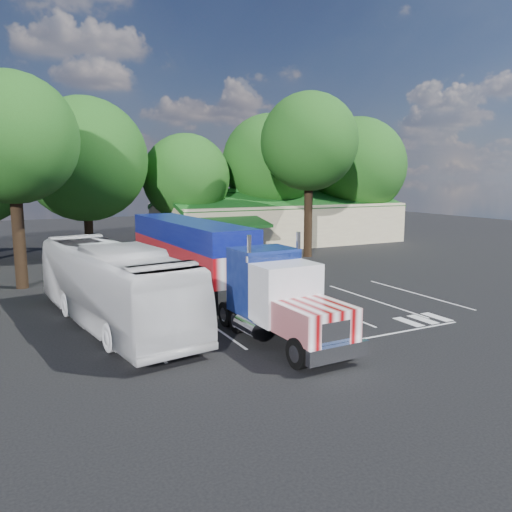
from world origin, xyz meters
name	(u,v)px	position (x,y,z in m)	size (l,w,h in m)	color
ground	(222,290)	(0.00, 0.00, 0.00)	(120.00, 120.00, 0.00)	black
event_hall	(277,221)	(13.74, 17.81, 2.21)	(24.20, 14.12, 5.55)	beige
tree_row_c	(85,160)	(-5.00, 16.20, 8.04)	(10.00, 10.00, 13.05)	black
tree_row_d	(186,178)	(4.00, 17.50, 6.58)	(8.00, 8.00, 10.60)	black
tree_row_e	(270,163)	(13.00, 18.00, 8.09)	(9.60, 9.60, 12.90)	black
tree_row_f	(357,166)	(23.00, 16.80, 7.79)	(10.40, 10.40, 13.00)	black
tree_near_left	(12,139)	(-10.50, 6.00, 8.81)	(7.60, 7.60, 12.65)	black
tree_near_right	(309,142)	(11.50, 8.50, 9.46)	(8.00, 8.00, 13.50)	black
semi_truck	(207,256)	(-1.71, -2.09, 2.46)	(3.56, 20.86, 4.35)	black
woman	(281,286)	(1.60, -4.30, 0.93)	(0.68, 0.45, 1.86)	black
bicycle	(248,261)	(4.81, 6.26, 0.47)	(0.63, 1.81, 0.95)	black
tour_bus	(113,285)	(-7.09, -4.22, 1.84)	(3.09, 13.21, 3.68)	silver
silver_sedan	(280,240)	(12.00, 14.00, 0.79)	(1.67, 4.79, 1.58)	#A7A9AF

